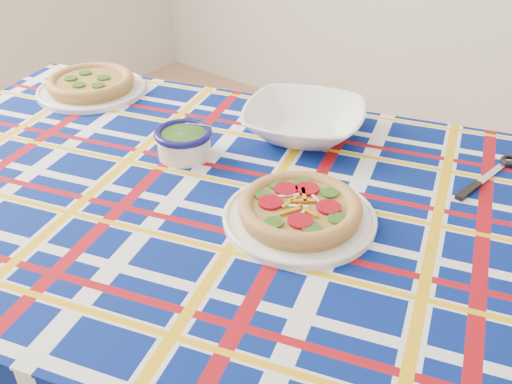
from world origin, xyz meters
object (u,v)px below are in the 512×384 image
Objects in this scene: dining_table at (222,226)px; serving_bowl at (304,121)px; main_focaccia_plate at (300,208)px; pesto_bowl at (184,140)px.

dining_table is 0.32m from serving_bowl.
dining_table is at bearing -170.05° from main_focaccia_plate.
pesto_bowl is at bearing -120.38° from serving_bowl.
serving_bowl is (0.14, 0.24, -0.00)m from pesto_bowl.
pesto_bowl is at bearing 139.44° from dining_table.
serving_bowl reaches higher than main_focaccia_plate.
serving_bowl is at bearing 76.22° from dining_table.
main_focaccia_plate reaches higher than dining_table.
serving_bowl is (-0.19, 0.28, 0.01)m from main_focaccia_plate.
dining_table is 5.99× the size of main_focaccia_plate.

